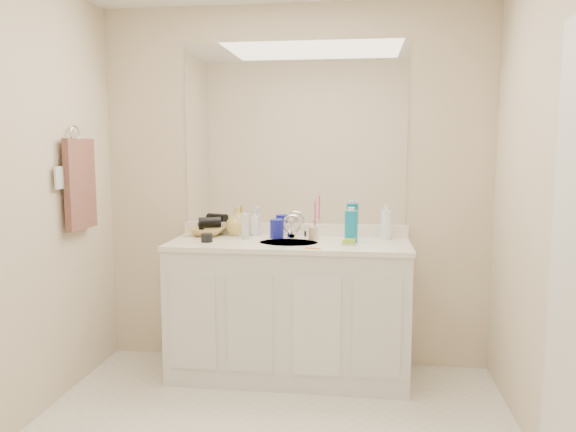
{
  "coord_description": "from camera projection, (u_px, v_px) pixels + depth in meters",
  "views": [
    {
      "loc": [
        0.45,
        -2.44,
        1.48
      ],
      "look_at": [
        0.0,
        0.97,
        1.05
      ],
      "focal_mm": 35.0,
      "sensor_mm": 36.0,
      "label": 1
    }
  ],
  "objects": [
    {
      "name": "wall_back",
      "position": [
        294.0,
        188.0,
        3.77
      ],
      "size": [
        2.6,
        0.02,
        2.4
      ],
      "primitive_type": "cube",
      "color": "beige",
      "rests_on": "floor"
    },
    {
      "name": "wall_front",
      "position": [
        151.0,
        277.0,
        1.21
      ],
      "size": [
        2.6,
        0.02,
        2.4
      ],
      "primitive_type": "cube",
      "color": "beige",
      "rests_on": "floor"
    },
    {
      "name": "wall_right",
      "position": [
        568.0,
        214.0,
        2.32
      ],
      "size": [
        0.02,
        2.6,
        2.4
      ],
      "primitive_type": "cube",
      "color": "beige",
      "rests_on": "floor"
    },
    {
      "name": "vanity_cabinet",
      "position": [
        289.0,
        312.0,
        3.6
      ],
      "size": [
        1.5,
        0.55,
        0.85
      ],
      "primitive_type": "cube",
      "color": "silver",
      "rests_on": "floor"
    },
    {
      "name": "countertop",
      "position": [
        289.0,
        244.0,
        3.54
      ],
      "size": [
        1.52,
        0.57,
        0.03
      ],
      "primitive_type": "cube",
      "color": "white",
      "rests_on": "vanity_cabinet"
    },
    {
      "name": "backsplash",
      "position": [
        294.0,
        229.0,
        3.79
      ],
      "size": [
        1.52,
        0.03,
        0.08
      ],
      "primitive_type": "cube",
      "color": "white",
      "rests_on": "countertop"
    },
    {
      "name": "sink_basin",
      "position": [
        289.0,
        244.0,
        3.52
      ],
      "size": [
        0.37,
        0.37,
        0.02
      ],
      "primitive_type": "cylinder",
      "color": "beige",
      "rests_on": "countertop"
    },
    {
      "name": "faucet",
      "position": [
        292.0,
        229.0,
        3.69
      ],
      "size": [
        0.02,
        0.02,
        0.11
      ],
      "primitive_type": "cylinder",
      "color": "silver",
      "rests_on": "countertop"
    },
    {
      "name": "mirror",
      "position": [
        294.0,
        134.0,
        3.72
      ],
      "size": [
        1.48,
        0.01,
        1.2
      ],
      "primitive_type": "cube",
      "color": "white",
      "rests_on": "wall_back"
    },
    {
      "name": "blue_mug",
      "position": [
        277.0,
        229.0,
        3.68
      ],
      "size": [
        0.1,
        0.1,
        0.12
      ],
      "primitive_type": "cylinder",
      "rotation": [
        0.0,
        0.0,
        0.17
      ],
      "color": "#171B9F",
      "rests_on": "countertop"
    },
    {
      "name": "tan_cup",
      "position": [
        313.0,
        233.0,
        3.61
      ],
      "size": [
        0.07,
        0.07,
        0.09
      ],
      "primitive_type": "cylinder",
      "rotation": [
        0.0,
        0.0,
        0.12
      ],
      "color": "beige",
      "rests_on": "countertop"
    },
    {
      "name": "toothbrush",
      "position": [
        315.0,
        217.0,
        3.59
      ],
      "size": [
        0.01,
        0.04,
        0.21
      ],
      "primitive_type": "cylinder",
      "rotation": [
        0.14,
        0.0,
        0.06
      ],
      "color": "#DA397B",
      "rests_on": "tan_cup"
    },
    {
      "name": "mouthwash_bottle",
      "position": [
        351.0,
        226.0,
        3.52
      ],
      "size": [
        0.09,
        0.09,
        0.2
      ],
      "primitive_type": "cylinder",
      "rotation": [
        0.0,
        0.0,
        0.06
      ],
      "color": "#0E7CAA",
      "rests_on": "countertop"
    },
    {
      "name": "clear_pump_bottle",
      "position": [
        386.0,
        225.0,
        3.62
      ],
      "size": [
        0.07,
        0.07,
        0.19
      ],
      "primitive_type": "cylinder",
      "rotation": [
        0.0,
        0.0,
        0.06
      ],
      "color": "white",
      "rests_on": "countertop"
    },
    {
      "name": "soap_dish",
      "position": [
        349.0,
        244.0,
        3.42
      ],
      "size": [
        0.1,
        0.09,
        0.01
      ],
      "primitive_type": "cube",
      "rotation": [
        0.0,
        0.0,
        -0.16
      ],
      "color": "silver",
      "rests_on": "countertop"
    },
    {
      "name": "green_soap",
      "position": [
        349.0,
        241.0,
        3.42
      ],
      "size": [
        0.08,
        0.06,
        0.03
      ],
      "primitive_type": "cube",
      "rotation": [
        0.0,
        0.0,
        -0.09
      ],
      "color": "#9CBD2E",
      "rests_on": "soap_dish"
    },
    {
      "name": "orange_comb",
      "position": [
        312.0,
        248.0,
        3.3
      ],
      "size": [
        0.11,
        0.05,
        0.0
      ],
      "primitive_type": "cube",
      "rotation": [
        0.0,
        0.0,
        -0.24
      ],
      "color": "orange",
      "rests_on": "countertop"
    },
    {
      "name": "dark_jar",
      "position": [
        207.0,
        238.0,
        3.53
      ],
      "size": [
        0.09,
        0.09,
        0.05
      ],
      "primitive_type": "cylinder",
      "rotation": [
        0.0,
        0.0,
        0.4
      ],
      "color": "black",
      "rests_on": "countertop"
    },
    {
      "name": "extra_white_bottle",
      "position": [
        245.0,
        226.0,
        3.64
      ],
      "size": [
        0.07,
        0.07,
        0.17
      ],
      "primitive_type": "cylinder",
      "rotation": [
        0.0,
        0.0,
        -0.32
      ],
      "color": "silver",
      "rests_on": "countertop"
    },
    {
      "name": "soap_bottle_white",
      "position": [
        254.0,
        222.0,
        3.77
      ],
      "size": [
        0.09,
        0.09,
        0.18
      ],
      "primitive_type": "imported",
      "rotation": [
        0.0,
        0.0,
        -0.35
      ],
      "color": "white",
      "rests_on": "countertop"
    },
    {
      "name": "soap_bottle_cream",
      "position": [
        237.0,
        221.0,
        3.78
      ],
      "size": [
        0.12,
        0.12,
        0.2
      ],
      "primitive_type": "imported",
      "rotation": [
        0.0,
        0.0,
        -0.37
      ],
      "color": "beige",
      "rests_on": "countertop"
    },
    {
      "name": "soap_bottle_yellow",
      "position": [
        237.0,
        221.0,
        3.79
      ],
      "size": [
        0.17,
        0.17,
        0.19
      ],
      "primitive_type": "imported",
      "rotation": [
        0.0,
        0.0,
        0.15
      ],
      "color": "#D8B954",
      "rests_on": "countertop"
    },
    {
      "name": "wicker_basket",
      "position": [
        207.0,
        232.0,
        3.77
      ],
      "size": [
        0.28,
        0.28,
        0.06
      ],
      "primitive_type": "imported",
      "rotation": [
        0.0,
        0.0,
        -0.23
      ],
      "color": "#B38E48",
      "rests_on": "countertop"
    },
    {
      "name": "hair_dryer",
      "position": [
        210.0,
        223.0,
        3.76
      ],
      "size": [
        0.16,
        0.12,
        0.07
      ],
      "primitive_type": "cylinder",
      "rotation": [
        0.0,
        1.57,
        0.36
      ],
      "color": "black",
      "rests_on": "wicker_basket"
    },
    {
      "name": "towel_ring",
      "position": [
        75.0,
        134.0,
        3.38
      ],
      "size": [
        0.01,
        0.11,
        0.11
      ],
      "primitive_type": "torus",
      "rotation": [
        0.0,
        1.57,
        0.0
      ],
      "color": "silver",
      "rests_on": "wall_left"
    },
    {
      "name": "hand_towel",
      "position": [
        80.0,
        184.0,
        3.41
      ],
      "size": [
        0.04,
        0.32,
        0.55
      ],
      "primitive_type": "cube",
      "color": "#52322B",
      "rests_on": "towel_ring"
    },
    {
      "name": "switch_plate",
      "position": [
        59.0,
        178.0,
        3.21
      ],
      "size": [
        0.01,
        0.08,
        0.13
      ],
      "primitive_type": "cube",
      "color": "silver",
      "rests_on": "wall_left"
    }
  ]
}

